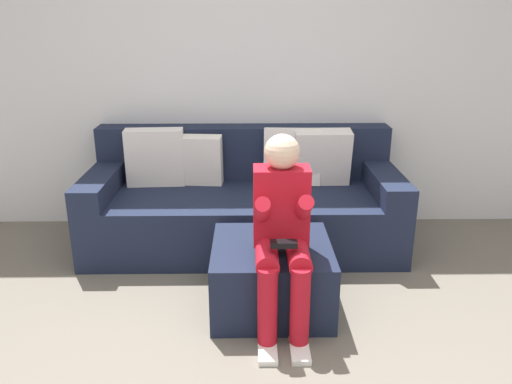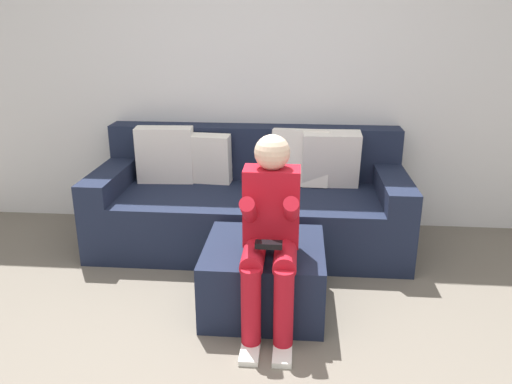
# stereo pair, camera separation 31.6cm
# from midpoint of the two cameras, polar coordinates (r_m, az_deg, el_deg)

# --- Properties ---
(wall_back) EXTENTS (5.52, 0.10, 2.60)m
(wall_back) POSITION_cam_midpoint_polar(r_m,az_deg,el_deg) (4.15, -3.29, 13.90)
(wall_back) COLOR silver
(wall_back) RESTS_ON ground_plane
(couch_sectional) EXTENTS (2.31, 0.96, 0.87)m
(couch_sectional) POSITION_cam_midpoint_polar(r_m,az_deg,el_deg) (3.91, -3.69, -1.04)
(couch_sectional) COLOR #192138
(couch_sectional) RESTS_ON ground_plane
(ottoman) EXTENTS (0.70, 0.68, 0.40)m
(ottoman) POSITION_cam_midpoint_polar(r_m,az_deg,el_deg) (3.09, -1.22, -9.38)
(ottoman) COLOR #192138
(ottoman) RESTS_ON ground_plane
(person_seated) EXTENTS (0.31, 0.60, 1.08)m
(person_seated) POSITION_cam_midpoint_polar(r_m,az_deg,el_deg) (2.74, -0.36, -4.06)
(person_seated) COLOR red
(person_seated) RESTS_ON ground_plane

